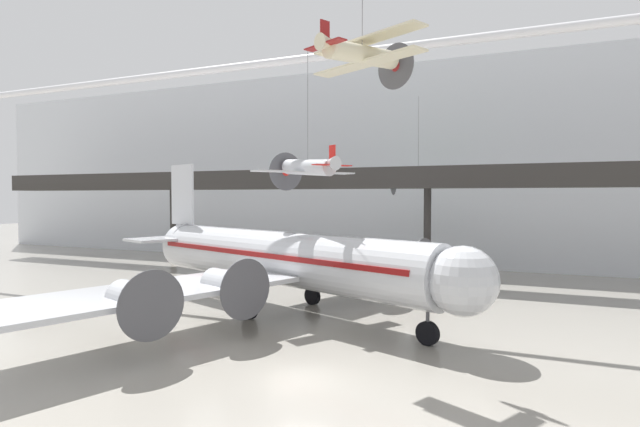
% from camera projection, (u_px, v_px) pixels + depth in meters
% --- Properties ---
extents(ground_plane, '(260.00, 260.00, 0.00)m').
position_uv_depth(ground_plane, '(299.00, 379.00, 21.80)').
color(ground_plane, gray).
extents(hangar_back_wall, '(140.00, 3.00, 23.17)m').
position_uv_depth(hangar_back_wall, '(446.00, 165.00, 56.77)').
color(hangar_back_wall, silver).
rests_on(hangar_back_wall, ground).
extents(mezzanine_walkway, '(110.00, 3.20, 10.72)m').
position_uv_depth(mezzanine_walkway, '(426.00, 185.00, 46.42)').
color(mezzanine_walkway, '#2D2B28').
rests_on(mezzanine_walkway, ground).
extents(ceiling_truss_beam, '(120.00, 0.60, 0.60)m').
position_uv_depth(ceiling_truss_beam, '(389.00, 49.00, 34.24)').
color(ceiling_truss_beam, silver).
extents(airliner_silver_main, '(30.72, 35.88, 10.71)m').
position_uv_depth(airliner_silver_main, '(279.00, 259.00, 34.75)').
color(airliner_silver_main, silver).
rests_on(airliner_silver_main, ground).
extents(suspended_plane_cream_biplane, '(6.43, 5.66, 4.34)m').
position_uv_depth(suspended_plane_cream_biplane, '(363.00, 54.00, 24.00)').
color(suspended_plane_cream_biplane, beige).
extents(suspended_plane_green_biplane, '(5.45, 6.66, 9.60)m').
position_uv_depth(suspended_plane_green_biplane, '(418.00, 180.00, 48.67)').
color(suspended_plane_green_biplane, '#1E6B33').
extents(suspended_plane_silver_racer, '(6.55, 7.22, 9.33)m').
position_uv_depth(suspended_plane_silver_racer, '(308.00, 168.00, 33.71)').
color(suspended_plane_silver_racer, silver).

